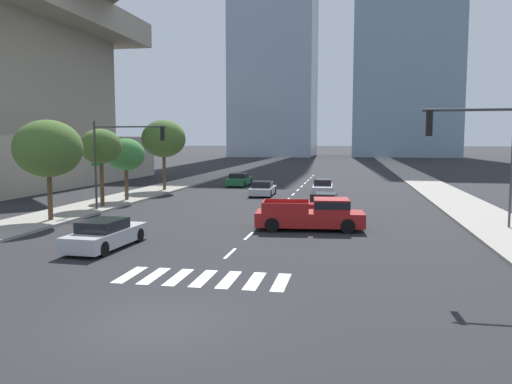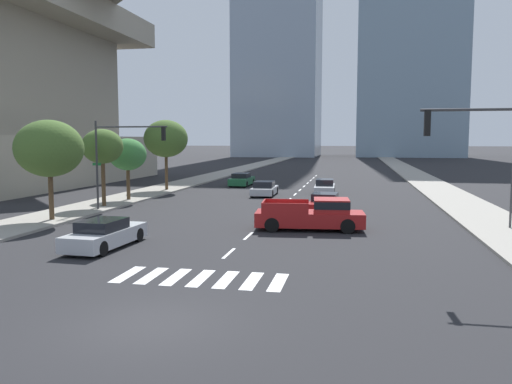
% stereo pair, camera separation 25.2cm
% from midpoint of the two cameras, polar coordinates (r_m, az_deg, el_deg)
% --- Properties ---
extents(ground_plane, '(800.00, 800.00, 0.00)m').
position_cam_midpoint_polar(ground_plane, '(14.06, -11.65, -14.11)').
color(ground_plane, '#232326').
extents(sidewalk_east, '(4.00, 260.00, 0.15)m').
position_cam_midpoint_polar(sidewalk_east, '(43.21, 20.90, -0.81)').
color(sidewalk_east, gray).
rests_on(sidewalk_east, ground).
extents(sidewalk_west, '(4.00, 260.00, 0.15)m').
position_cam_midpoint_polar(sidewalk_west, '(46.14, -12.57, -0.17)').
color(sidewalk_west, gray).
rests_on(sidewalk_west, ground).
extents(crosswalk_near, '(5.85, 2.24, 0.01)m').
position_cam_midpoint_polar(crosswalk_near, '(18.10, -6.24, -9.47)').
color(crosswalk_near, silver).
rests_on(crosswalk_near, ground).
extents(lane_divider_center, '(0.14, 50.00, 0.01)m').
position_cam_midpoint_polar(lane_divider_center, '(45.25, 3.98, -0.25)').
color(lane_divider_center, silver).
rests_on(lane_divider_center, ground).
extents(pickup_truck, '(5.85, 2.55, 1.67)m').
position_cam_midpoint_polar(pickup_truck, '(27.46, 6.29, -2.50)').
color(pickup_truck, maroon).
rests_on(pickup_truck, ground).
extents(sedan_silver_0, '(2.00, 4.79, 1.29)m').
position_cam_midpoint_polar(sedan_silver_0, '(23.71, -16.62, -4.55)').
color(sedan_silver_0, '#B7BABF').
rests_on(sedan_silver_0, ground).
extents(sedan_silver_1, '(1.93, 4.35, 1.25)m').
position_cam_midpoint_polar(sedan_silver_1, '(44.06, 0.58, 0.34)').
color(sedan_silver_1, '#B7BABF').
rests_on(sedan_silver_1, ground).
extents(sedan_silver_2, '(1.90, 4.85, 1.26)m').
position_cam_midpoint_polar(sedan_silver_2, '(46.28, 7.23, 0.56)').
color(sedan_silver_2, '#B7BABF').
rests_on(sedan_silver_2, ground).
extents(sedan_green_3, '(1.92, 4.70, 1.34)m').
position_cam_midpoint_polar(sedan_green_3, '(53.39, -1.99, 1.34)').
color(sedan_green_3, '#1E6038').
rests_on(sedan_green_3, ground).
extents(sedan_red_4, '(2.06, 4.57, 1.29)m').
position_cam_midpoint_polar(sedan_red_4, '(33.84, 7.29, -1.31)').
color(sedan_red_4, maroon).
rests_on(sedan_red_4, ground).
extents(traffic_signal_near, '(4.99, 0.28, 6.04)m').
position_cam_midpoint_polar(traffic_signal_near, '(19.65, 26.02, 3.89)').
color(traffic_signal_near, '#333335').
rests_on(traffic_signal_near, sidewalk_east).
extents(traffic_signal_far, '(5.27, 0.28, 5.86)m').
position_cam_midpoint_polar(traffic_signal_far, '(34.95, -14.87, 4.70)').
color(traffic_signal_far, '#333335').
rests_on(traffic_signal_far, sidewalk_west).
extents(street_tree_nearest, '(3.86, 3.86, 5.76)m').
position_cam_midpoint_polar(street_tree_nearest, '(31.90, -22.24, 4.46)').
color(street_tree_nearest, '#4C3823').
rests_on(street_tree_nearest, sidewalk_west).
extents(street_tree_second, '(2.84, 2.84, 5.37)m').
position_cam_midpoint_polar(street_tree_second, '(37.39, -16.99, 4.81)').
color(street_tree_second, '#4C3823').
rests_on(street_tree_second, sidewalk_west).
extents(street_tree_third, '(2.90, 2.90, 4.72)m').
position_cam_midpoint_polar(street_tree_third, '(40.99, -14.39, 4.02)').
color(street_tree_third, '#4C3823').
rests_on(street_tree_third, sidewalk_west).
extents(street_tree_fourth, '(4.05, 4.05, 6.45)m').
position_cam_midpoint_polar(street_tree_fourth, '(48.58, -10.34, 5.82)').
color(street_tree_fourth, '#4C3823').
rests_on(street_tree_fourth, sidewalk_west).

